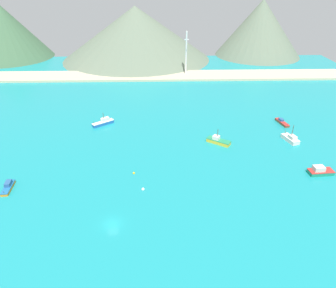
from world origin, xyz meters
TOP-DOWN VIEW (x-y plane):
  - ground at (0.00, 30.00)m, footprint 260.00×280.00m
  - fishing_boat_0 at (-10.69, 55.97)m, footprint 8.38×6.98m
  - fishing_boat_1 at (59.75, 19.72)m, footprint 7.60×3.74m
  - fishing_boat_2 at (60.61, 54.88)m, footprint 3.57×8.08m
  - fishing_boat_3 at (32.34, 39.57)m, footprint 8.51×7.11m
  - fishing_boat_4 at (58.56, 40.33)m, footprint 4.89×7.72m
  - fishing_boat_6 at (-30.93, 14.73)m, footprint 2.61×6.91m
  - buoy_0 at (3.73, 21.36)m, footprint 0.73×0.73m
  - buoy_1 at (6.85, 13.34)m, footprint 0.87×0.87m
  - beach_strip at (0.00, 119.59)m, footprint 247.00×18.44m
  - hill_west at (-94.00, 168.51)m, footprint 60.05×60.05m
  - hill_central at (-3.92, 163.15)m, footprint 100.67×100.67m
  - hill_east at (82.56, 170.70)m, footprint 59.78×59.78m
  - radio_tower at (26.98, 121.37)m, footprint 2.49×1.99m

SIDE VIEW (x-z plane):
  - ground at x=0.00m, z-range -0.50..0.00m
  - buoy_0 at x=3.73m, z-range -0.24..0.49m
  - buoy_1 at x=6.85m, z-range -0.28..0.59m
  - beach_strip at x=0.00m, z-range 0.00..1.20m
  - fishing_boat_2 at x=60.61m, z-range -0.31..1.58m
  - fishing_boat_6 at x=-30.93m, z-range -0.28..1.71m
  - fishing_boat_3 at x=32.34m, z-range -1.79..3.62m
  - fishing_boat_4 at x=58.56m, z-range -2.24..4.21m
  - fishing_boat_0 at x=-10.69m, z-range -1.52..3.50m
  - fishing_boat_1 at x=59.75m, z-range -0.35..2.36m
  - radio_tower at x=26.98m, z-range 0.25..25.12m
  - hill_central at x=-3.92m, z-range 0.00..34.06m
  - hill_west at x=-94.00m, z-range 0.00..35.43m
  - hill_east at x=82.56m, z-range 0.00..37.50m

